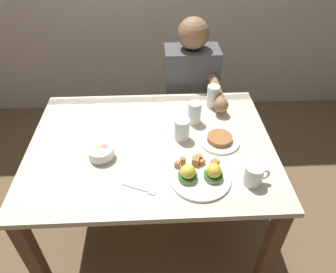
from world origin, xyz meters
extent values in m
plane|color=brown|center=(0.00, 0.00, 0.00)|extent=(6.00, 6.00, 0.00)
cube|color=beige|center=(0.00, 0.00, 0.73)|extent=(1.20, 0.90, 0.03)
cube|color=#3F7F51|center=(0.00, -0.40, 0.74)|extent=(1.20, 0.06, 0.00)
cube|color=#3F7F51|center=(0.00, 0.40, 0.74)|extent=(1.20, 0.06, 0.00)
cube|color=brown|center=(-0.55, -0.40, 0.36)|extent=(0.06, 0.06, 0.71)
cube|color=brown|center=(0.55, -0.40, 0.36)|extent=(0.06, 0.06, 0.71)
cube|color=brown|center=(-0.55, 0.40, 0.36)|extent=(0.06, 0.06, 0.71)
cube|color=brown|center=(0.55, 0.40, 0.36)|extent=(0.06, 0.06, 0.71)
cylinder|color=white|center=(0.21, -0.25, 0.75)|extent=(0.27, 0.27, 0.01)
cylinder|color=tan|center=(0.16, -0.26, 0.76)|extent=(0.08, 0.08, 0.02)
cylinder|color=#286B2D|center=(0.16, -0.26, 0.78)|extent=(0.08, 0.08, 0.01)
sphere|color=yellow|center=(0.16, -0.26, 0.80)|extent=(0.07, 0.07, 0.07)
cylinder|color=tan|center=(0.27, -0.26, 0.76)|extent=(0.08, 0.08, 0.02)
cylinder|color=#286B2D|center=(0.27, -0.26, 0.78)|extent=(0.08, 0.08, 0.01)
sphere|color=yellow|center=(0.27, -0.26, 0.80)|extent=(0.07, 0.07, 0.07)
cube|color=#AD7038|center=(0.29, -0.18, 0.77)|extent=(0.04, 0.04, 0.03)
cube|color=#AD7038|center=(0.20, -0.17, 0.77)|extent=(0.04, 0.04, 0.04)
cube|color=#AD7038|center=(0.14, -0.17, 0.77)|extent=(0.02, 0.02, 0.04)
cube|color=#AD7038|center=(0.22, -0.17, 0.77)|extent=(0.04, 0.04, 0.03)
cube|color=#AD7038|center=(0.27, -0.20, 0.77)|extent=(0.03, 0.03, 0.03)
cube|color=#B77A42|center=(0.22, -0.15, 0.77)|extent=(0.03, 0.03, 0.04)
cube|color=#AD7038|center=(0.12, -0.18, 0.77)|extent=(0.03, 0.03, 0.03)
cube|color=#AD7038|center=(0.20, -0.16, 0.77)|extent=(0.03, 0.03, 0.04)
cylinder|color=white|center=(-0.23, -0.09, 0.74)|extent=(0.10, 0.10, 0.01)
cylinder|color=white|center=(-0.23, -0.09, 0.77)|extent=(0.12, 0.12, 0.04)
cube|color=#EA6B70|center=(-0.23, -0.09, 0.77)|extent=(0.03, 0.03, 0.02)
cube|color=#EA6B70|center=(-0.21, -0.08, 0.78)|extent=(0.04, 0.04, 0.03)
cube|color=#EA6B70|center=(-0.23, -0.06, 0.77)|extent=(0.03, 0.03, 0.02)
cube|color=#F4DB66|center=(-0.24, -0.07, 0.77)|extent=(0.03, 0.03, 0.03)
cube|color=#B7E093|center=(-0.22, -0.12, 0.78)|extent=(0.03, 0.03, 0.03)
cube|color=#F4DB66|center=(-0.25, -0.08, 0.78)|extent=(0.04, 0.04, 0.03)
cylinder|color=white|center=(0.43, -0.28, 0.79)|extent=(0.08, 0.08, 0.09)
cylinder|color=black|center=(0.43, -0.28, 0.83)|extent=(0.07, 0.07, 0.01)
torus|color=white|center=(0.47, -0.28, 0.79)|extent=(0.06, 0.01, 0.06)
cube|color=silver|center=(-0.07, -0.29, 0.74)|extent=(0.11, 0.06, 0.00)
cube|color=silver|center=(0.00, -0.32, 0.74)|extent=(0.04, 0.04, 0.00)
cylinder|color=silver|center=(0.35, 0.32, 0.80)|extent=(0.07, 0.07, 0.13)
cylinder|color=silver|center=(0.35, 0.32, 0.78)|extent=(0.06, 0.06, 0.08)
cylinder|color=silver|center=(0.23, 0.16, 0.80)|extent=(0.07, 0.07, 0.12)
cylinder|color=silver|center=(0.23, 0.16, 0.78)|extent=(0.06, 0.06, 0.08)
cylinder|color=silver|center=(0.15, 0.03, 0.80)|extent=(0.08, 0.08, 0.11)
cylinder|color=silver|center=(0.15, 0.03, 0.77)|extent=(0.07, 0.07, 0.05)
cylinder|color=white|center=(0.34, -0.01, 0.75)|extent=(0.20, 0.20, 0.01)
cylinder|color=#A36638|center=(0.34, -0.01, 0.76)|extent=(0.12, 0.12, 0.02)
cylinder|color=#33333D|center=(0.18, 0.53, 0.23)|extent=(0.11, 0.11, 0.45)
cylinder|color=#33333D|center=(0.36, 0.53, 0.23)|extent=(0.11, 0.11, 0.45)
cube|color=#4C4C51|center=(0.27, 0.63, 0.70)|extent=(0.34, 0.20, 0.50)
sphere|color=#936B4C|center=(0.27, 0.63, 1.04)|extent=(0.19, 0.19, 0.19)
cylinder|color=#936B4C|center=(0.39, 0.38, 0.80)|extent=(0.06, 0.30, 0.06)
sphere|color=#936B4C|center=(0.39, 0.23, 0.80)|extent=(0.08, 0.08, 0.08)
camera|label=1|loc=(0.03, -1.17, 1.75)|focal=33.26mm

